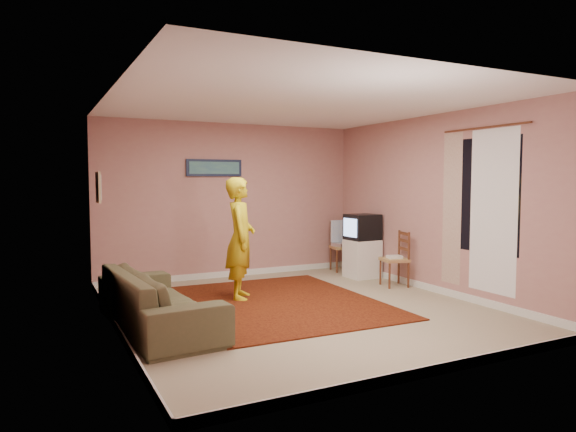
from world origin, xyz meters
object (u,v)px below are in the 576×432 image
tv_cabinet (362,259)px  crt_tv (362,227)px  chair_a (343,241)px  sofa (158,299)px  person (240,238)px  chair_b (395,253)px

tv_cabinet → crt_tv: (-0.01, -0.00, 0.54)m
chair_a → sofa: size_ratio=0.22×
tv_cabinet → person: bearing=-167.2°
crt_tv → person: bearing=-169.4°
chair_a → person: bearing=-142.2°
tv_cabinet → chair_a: bearing=85.9°
chair_a → person: (-2.46, -1.23, 0.30)m
crt_tv → chair_a: (0.05, 0.68, -0.31)m
crt_tv → chair_a: crt_tv is taller
crt_tv → person: size_ratio=0.31×
chair_b → person: 2.48m
tv_cabinet → sofa: same height
crt_tv → sofa: 4.06m
sofa → person: 1.70m
crt_tv → chair_b: size_ratio=1.12×
chair_b → sofa: (-3.78, -0.64, -0.20)m
tv_cabinet → crt_tv: bearing=-177.7°
tv_cabinet → chair_b: bearing=-87.7°
chair_a → sofa: (-3.80, -2.14, -0.22)m
crt_tv → chair_a: 0.75m
tv_cabinet → chair_a: chair_a is taller
chair_b → chair_a: bearing=-167.9°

